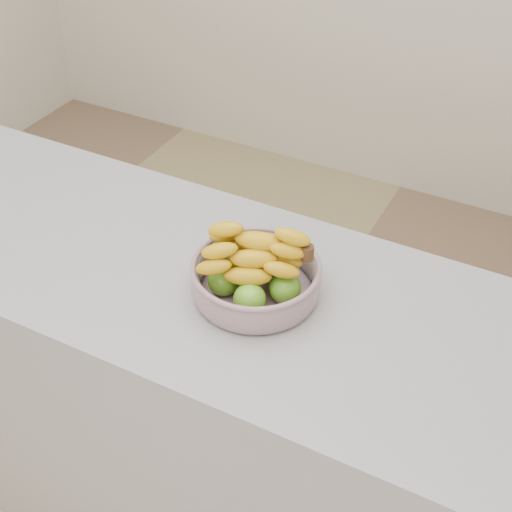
{
  "coord_description": "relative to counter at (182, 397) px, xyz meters",
  "views": [
    {
      "loc": [
        0.73,
        -0.88,
        1.89
      ],
      "look_at": [
        0.22,
        0.1,
        1.0
      ],
      "focal_mm": 50.0,
      "sensor_mm": 36.0,
      "label": 1
    }
  ],
  "objects": [
    {
      "name": "counter",
      "position": [
        0.0,
        0.0,
        0.0
      ],
      "size": [
        2.0,
        0.6,
        0.9
      ],
      "primitive_type": "cube",
      "color": "gray",
      "rests_on": "ground"
    },
    {
      "name": "fruit_bowl",
      "position": [
        0.22,
        -0.0,
        0.5
      ],
      "size": [
        0.27,
        0.27,
        0.16
      ],
      "rotation": [
        0.0,
        0.0,
        0.29
      ],
      "color": "#A3B3C3",
      "rests_on": "counter"
    }
  ]
}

